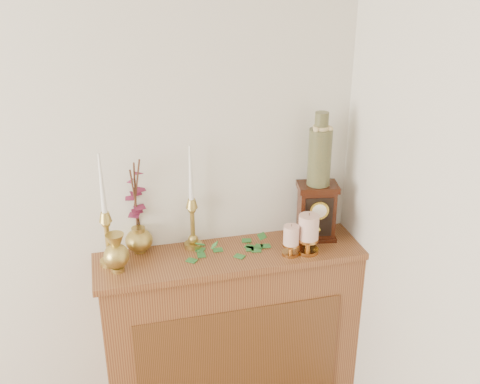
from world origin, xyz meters
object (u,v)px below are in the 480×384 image
object	(u,v)px
bud_vase	(116,253)
ceramic_vase	(320,153)
mantel_clock	(316,212)
candlestick_left	(107,230)
ginger_jar	(136,208)
candlestick_center	(192,215)

from	to	relation	value
bud_vase	ceramic_vase	distance (m)	0.99
mantel_clock	candlestick_left	bearing A→B (deg)	-169.41
bud_vase	mantel_clock	world-z (taller)	mantel_clock
ginger_jar	mantel_clock	distance (m)	0.83
candlestick_left	bud_vase	bearing A→B (deg)	-66.76
candlestick_center	bud_vase	xyz separation A→B (m)	(-0.35, -0.13, -0.07)
candlestick_left	bud_vase	distance (m)	0.11
candlestick_left	mantel_clock	distance (m)	0.96
candlestick_center	ginger_jar	bearing A→B (deg)	168.48
candlestick_left	candlestick_center	bearing A→B (deg)	9.00
ginger_jar	candlestick_left	bearing A→B (deg)	-141.53
candlestick_center	mantel_clock	bearing A→B (deg)	-5.35
mantel_clock	bud_vase	bearing A→B (deg)	-165.11
candlestick_left	bud_vase	size ratio (longest dim) A/B	2.90
bud_vase	candlestick_left	bearing A→B (deg)	113.24
candlestick_left	ceramic_vase	xyz separation A→B (m)	(0.96, 0.01, 0.26)
mantel_clock	candlestick_center	bearing A→B (deg)	-175.12
candlestick_center	ceramic_vase	xyz separation A→B (m)	(0.58, -0.05, 0.27)
ceramic_vase	bud_vase	bearing A→B (deg)	-175.20
mantel_clock	ceramic_vase	xyz separation A→B (m)	(0.00, 0.00, 0.29)
bud_vase	mantel_clock	distance (m)	0.93
candlestick_center	bud_vase	distance (m)	0.38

